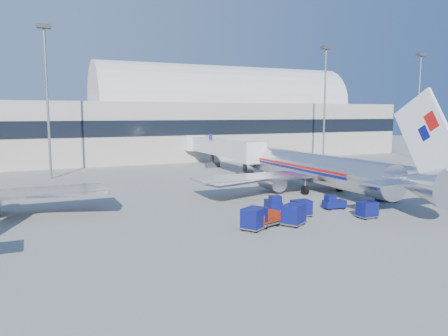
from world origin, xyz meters
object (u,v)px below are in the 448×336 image
mast_west (46,79)px  mast_far_east (419,90)px  tug_lead (333,203)px  cart_solo_near (367,209)px  tug_right (385,195)px  cart_open_red (267,221)px  barrier_near (381,187)px  tug_left (274,204)px  cart_train_a (301,208)px  cart_train_b (294,214)px  jetbridge_near (217,147)px  airliner_main (318,169)px  cart_train_c (254,218)px  barrier_far (419,183)px  barrier_mid (400,185)px  mast_east (325,87)px  cart_solo_far (443,196)px

mast_west → mast_far_east: 75.00m
tug_lead → cart_solo_near: cart_solo_near is taller
tug_right → cart_open_red: bearing=-125.9°
barrier_near → tug_left: size_ratio=1.09×
cart_train_a → tug_right: bearing=9.2°
cart_train_b → cart_open_red: size_ratio=0.96×
tug_lead → cart_train_a: 5.21m
barrier_near → jetbridge_near: bearing=109.9°
airliner_main → jetbridge_near: 26.43m
cart_train_c → jetbridge_near: bearing=38.9°
mast_far_east → tug_left: (-55.71, -32.71, -14.04)m
mast_far_east → barrier_near: (-37.00, -28.00, -14.34)m
jetbridge_near → tug_left: bearing=-103.9°
tug_right → mast_west: bearing=175.7°
barrier_far → jetbridge_near: bearing=120.5°
mast_west → cart_train_c: 43.02m
mast_west → barrier_mid: size_ratio=7.53×
mast_far_east → tug_right: bearing=-141.2°
airliner_main → barrier_mid: bearing=-12.5°
cart_solo_near → barrier_near: bearing=40.2°
mast_far_east → cart_train_a: 66.81m
tug_right → tug_left: 13.91m
barrier_near → cart_open_red: bearing=-156.6°
airliner_main → cart_train_a: airliner_main is taller
barrier_far → tug_left: tug_left is taller
mast_east → mast_far_east: size_ratio=1.00×
airliner_main → cart_solo_far: bearing=-57.3°
tug_right → cart_train_c: (-19.07, -4.59, 0.29)m
mast_west → cart_solo_far: size_ratio=9.30×
airliner_main → barrier_far: (14.60, -2.51, -2.48)m
airliner_main → barrier_mid: 11.84m
jetbridge_near → cart_solo_near: jetbridge_near is taller
mast_west → mast_east: 50.00m
barrier_near → cart_train_b: bearing=-152.7°
barrier_mid → cart_train_a: size_ratio=1.63×
airliner_main → mast_east: (20.00, 25.49, 11.87)m
mast_west → cart_train_a: size_ratio=12.26×
cart_open_red → mast_west: bearing=94.9°
cart_train_c → cart_train_a: bearing=-11.8°
cart_solo_near → cart_solo_far: cart_solo_far is taller
cart_train_a → cart_open_red: cart_train_a is taller
barrier_mid → barrier_far: 3.30m
airliner_main → cart_train_b: size_ratio=14.13×
tug_right → cart_solo_far: 5.90m
tug_lead → cart_train_b: cart_train_b is taller
barrier_mid → tug_lead: tug_lead is taller
barrier_far → cart_solo_far: 11.73m
mast_east → cart_solo_far: (-12.33, -37.45, -13.86)m
jetbridge_near → cart_open_red: (-11.98, -38.49, -3.47)m
tug_right → cart_solo_far: bearing=0.9°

